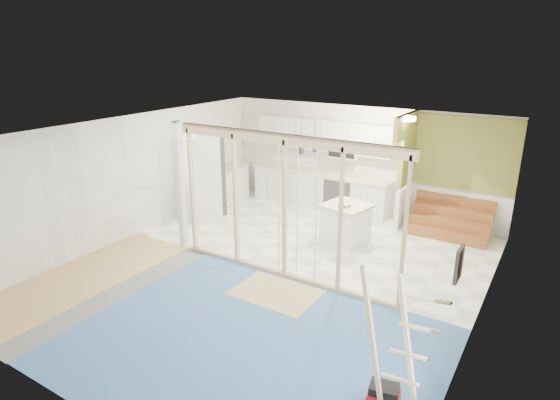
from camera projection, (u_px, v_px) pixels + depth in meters
The scene contains 17 objects.
room at pixel (270, 206), 8.16m from camera, with size 7.01×8.01×2.61m.
floor_overlays at pixel (275, 272), 8.58m from camera, with size 7.00×8.00×0.03m.
stud_frame at pixel (258, 188), 8.19m from camera, with size 4.66×0.14×2.60m.
base_cabinets at pixel (289, 189), 11.94m from camera, with size 4.45×2.24×0.93m.
upper_cabinets at pixel (326, 136), 11.49m from camera, with size 3.60×0.41×0.85m.
green_partition at pixel (440, 190), 10.19m from camera, with size 2.25×1.51×2.60m.
pot_rack at pixel (307, 145), 9.62m from camera, with size 0.52×0.52×0.72m.
sheathing_panel at pixel (447, 318), 4.81m from camera, with size 0.02×4.00×2.60m, color #A7815B.
electrical_panel at pixel (459, 264), 5.20m from camera, with size 0.04×0.30×0.40m, color #3B3B40.
ceiling_light at pixel (408, 119), 9.48m from camera, with size 0.32×0.32×0.08m, color #FFEABF.
fridge at pixel (197, 177), 11.08m from camera, with size 1.12×1.08×1.98m.
island at pixel (346, 224), 9.72m from camera, with size 1.02×1.02×0.85m.
bowl at pixel (345, 204), 9.50m from camera, with size 0.27×0.27×0.07m, color white.
soap_bottle_a at pixel (299, 164), 11.89m from camera, with size 0.11×0.12×0.30m, color silver.
soap_bottle_b at pixel (380, 178), 10.80m from camera, with size 0.10×0.10×0.21m, color silver.
toolbox at pixel (383, 399), 5.30m from camera, with size 0.40×0.33×0.34m.
ladder at pixel (395, 352), 4.90m from camera, with size 0.96×0.11×1.79m.
Camera 1 is at (4.22, -6.45, 3.98)m, focal length 30.00 mm.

